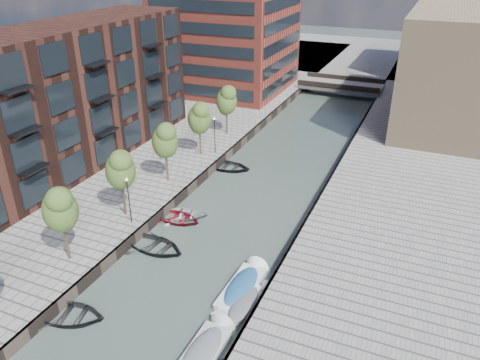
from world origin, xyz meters
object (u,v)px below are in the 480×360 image
Objects in this scene: motorboat_3 at (244,284)px; sloop_3 at (183,217)px; motorboat_1 at (205,350)px; tree_5 at (199,117)px; motorboat_4 at (248,303)px; bridge at (341,85)px; tree_3 at (120,169)px; sloop_4 at (228,169)px; car at (411,99)px; sloop_0 at (69,318)px; sloop_1 at (155,249)px; tree_2 at (60,208)px; tree_4 at (165,139)px; sloop_2 at (177,220)px; tree_6 at (227,99)px.

sloop_3 is at bearing 142.64° from motorboat_3.
motorboat_1 reaches higher than sloop_3.
motorboat_4 is (13.71, -19.47, -5.12)m from tree_5.
tree_3 is (-8.50, -47.00, 3.92)m from bridge.
bridge is at bearing -11.48° from sloop_4.
car reaches higher than sloop_4.
tree_5 is 1.55× the size of car.
bridge is 3.38× the size of car.
sloop_1 reaches higher than sloop_0.
bridge is 49.54m from sloop_1.
sloop_1 is at bearing -116.21° from car.
tree_2 is 1.00× the size of tree_4.
sloop_0 is 11.90m from motorboat_3.
bridge is at bearing 94.40° from motorboat_1.
tree_5 is 13.52m from sloop_2.
bridge is at bearing 71.90° from tree_6.
motorboat_1 is (9.44, -23.81, 0.22)m from sloop_4.
tree_5 is 1.15× the size of sloop_4.
sloop_4 is at bearing 111.64° from motorboat_1.
sloop_0 is at bearing -79.35° from tree_4.
sloop_4 reaches higher than sloop_3.
tree_2 and tree_4 have the same top height.
bridge is 2.18× the size of tree_2.
tree_6 is 1.08× the size of motorboat_3.
motorboat_4 reaches higher than sloop_3.
tree_4 is 1.10× the size of motorboat_1.
tree_4 reaches higher than sloop_4.
tree_6 is 9.76m from sloop_4.
tree_6 is 1.10× the size of motorboat_1.
tree_5 reaches higher than car.
motorboat_3 reaches higher than motorboat_4.
motorboat_3 is 1.44× the size of car.
tree_4 reaches higher than bridge.
motorboat_3 is (12.72, -17.79, -5.09)m from tree_5.
car reaches higher than motorboat_4.
sloop_3 is at bearing 139.31° from motorboat_4.
motorboat_4 is (9.69, -8.33, 0.19)m from sloop_3.
tree_6 is 19.94m from sloop_2.
tree_6 reaches higher than bridge.
bridge is 54.81m from tree_2.
sloop_0 is at bearing -150.87° from motorboat_4.
sloop_0 is at bearing -114.24° from car.
sloop_4 is at bearing -65.04° from tree_6.
sloop_0 is at bearing -50.83° from tree_2.
sloop_4 is at bearing 75.71° from tree_3.
car reaches higher than sloop_3.
sloop_1 is 47.41m from car.
tree_6 reaches higher than motorboat_1.
tree_3 reaches higher than sloop_3.
motorboat_1 is 53.19m from car.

